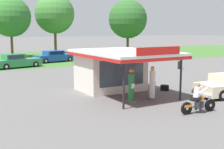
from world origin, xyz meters
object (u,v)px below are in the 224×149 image
(gas_pump_nearside, at_px, (131,87))
(bystander_admiring_sedan, at_px, (133,56))
(gas_pump_offside, at_px, (152,84))
(spare_tire_stack, at_px, (165,88))
(parked_car_back_row_centre, at_px, (102,54))
(parked_car_back_row_left, at_px, (54,57))
(motorcycle_with_rider, at_px, (198,100))
(parked_car_back_row_centre_right, at_px, (17,61))
(parked_car_back_row_centre_left, at_px, (163,54))
(bystander_chatting_near_pumps, at_px, (179,61))

(gas_pump_nearside, bearing_deg, bystander_admiring_sedan, 55.64)
(gas_pump_offside, height_order, bystander_admiring_sedan, gas_pump_offside)
(bystander_admiring_sedan, bearing_deg, gas_pump_offside, -120.56)
(spare_tire_stack, bearing_deg, parked_car_back_row_centre, 72.83)
(parked_car_back_row_left, xyz_separation_m, spare_tire_stack, (0.40, -21.40, -0.51))
(parked_car_back_row_left, bearing_deg, motorcycle_with_rider, -94.04)
(parked_car_back_row_centre, bearing_deg, gas_pump_offside, -111.30)
(motorcycle_with_rider, bearing_deg, parked_car_back_row_centre_right, 98.97)
(parked_car_back_row_centre_left, relative_size, parked_car_back_row_centre, 1.04)
(spare_tire_stack, bearing_deg, motorcycle_with_rider, -113.30)
(gas_pump_nearside, bearing_deg, parked_car_back_row_centre, 65.46)
(gas_pump_nearside, relative_size, parked_car_back_row_centre_left, 0.35)
(bystander_admiring_sedan, bearing_deg, parked_car_back_row_centre_left, 19.46)
(gas_pump_offside, xyz_separation_m, parked_car_back_row_left, (1.98, 23.05, -0.23))
(parked_car_back_row_centre_left, height_order, parked_car_back_row_centre_right, parked_car_back_row_centre_right)
(parked_car_back_row_centre_left, relative_size, bystander_chatting_near_pumps, 3.47)
(parked_car_back_row_centre_left, height_order, parked_car_back_row_centre, parked_car_back_row_centre)
(motorcycle_with_rider, xyz_separation_m, parked_car_back_row_centre, (8.91, 26.73, 0.06))
(parked_car_back_row_centre_right, height_order, bystander_admiring_sedan, bystander_admiring_sedan)
(parked_car_back_row_centre_right, bearing_deg, spare_tire_stack, -71.60)
(parked_car_back_row_centre_left, relative_size, spare_tire_stack, 9.49)
(parked_car_back_row_centre_left, bearing_deg, gas_pump_offside, -131.38)
(gas_pump_nearside, xyz_separation_m, parked_car_back_row_left, (3.52, 23.05, -0.21))
(spare_tire_stack, bearing_deg, gas_pump_offside, -145.16)
(gas_pump_offside, height_order, parked_car_back_row_centre, gas_pump_offside)
(parked_car_back_row_left, distance_m, bystander_admiring_sedan, 10.16)
(bystander_admiring_sedan, bearing_deg, motorcycle_with_rider, -115.59)
(bystander_admiring_sedan, distance_m, spare_tire_stack, 16.61)
(gas_pump_offside, distance_m, parked_car_back_row_centre, 24.78)
(parked_car_back_row_centre, bearing_deg, parked_car_back_row_centre_left, -28.02)
(spare_tire_stack, bearing_deg, parked_car_back_row_left, 91.06)
(bystander_chatting_near_pumps, relative_size, spare_tire_stack, 2.73)
(bystander_chatting_near_pumps, bearing_deg, parked_car_back_row_centre, 98.82)
(motorcycle_with_rider, relative_size, parked_car_back_row_centre, 0.40)
(parked_car_back_row_centre_left, bearing_deg, spare_tire_stack, -129.62)
(bystander_chatting_near_pumps, bearing_deg, motorcycle_with_rider, -129.51)
(parked_car_back_row_centre, xyz_separation_m, spare_tire_stack, (-6.62, -21.43, -0.53))
(parked_car_back_row_left, height_order, parked_car_back_row_centre, parked_car_back_row_centre)
(gas_pump_offside, relative_size, motorcycle_with_rider, 0.93)
(parked_car_back_row_centre_right, distance_m, bystander_chatting_near_pumps, 17.64)
(gas_pump_offside, xyz_separation_m, spare_tire_stack, (2.38, 1.66, -0.74))
(gas_pump_offside, bearing_deg, parked_car_back_row_left, 85.09)
(parked_car_back_row_centre_left, distance_m, bystander_admiring_sedan, 7.39)
(parked_car_back_row_left, bearing_deg, bystander_chatting_near_pumps, -55.76)
(spare_tire_stack, bearing_deg, bystander_admiring_sedan, 63.61)
(parked_car_back_row_centre, height_order, parked_car_back_row_centre_right, parked_car_back_row_centre)
(bystander_admiring_sedan, bearing_deg, spare_tire_stack, -116.39)
(gas_pump_nearside, bearing_deg, parked_car_back_row_centre_right, 95.92)
(parked_car_back_row_left, xyz_separation_m, parked_car_back_row_centre, (7.02, 0.03, 0.02))
(gas_pump_offside, xyz_separation_m, bystander_admiring_sedan, (9.75, 16.52, -0.02))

